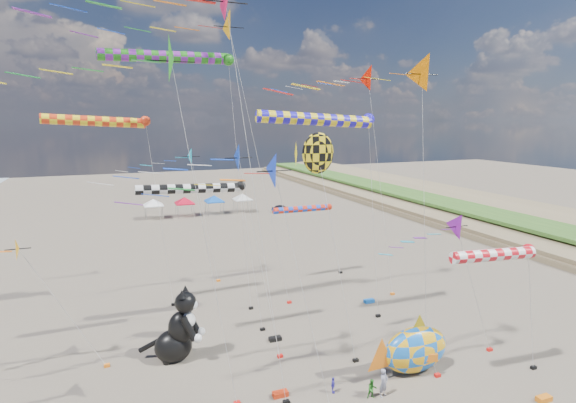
{
  "coord_description": "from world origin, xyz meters",
  "views": [
    {
      "loc": [
        -11.98,
        -14.72,
        15.82
      ],
      "look_at": [
        -1.42,
        12.0,
        10.64
      ],
      "focal_mm": 28.0,
      "sensor_mm": 36.0,
      "label": 1
    }
  ],
  "objects_px": {
    "fish_inflatable": "(415,349)",
    "child_blue": "(333,385)",
    "parked_car": "(282,208)",
    "person_adult": "(384,383)",
    "child_green": "(372,389)",
    "cat_inflatable": "(177,323)"
  },
  "relations": [
    {
      "from": "person_adult",
      "to": "parked_car",
      "type": "bearing_deg",
      "value": 53.73
    },
    {
      "from": "fish_inflatable",
      "to": "cat_inflatable",
      "type": "bearing_deg",
      "value": 152.21
    },
    {
      "from": "person_adult",
      "to": "child_green",
      "type": "distance_m",
      "value": 0.77
    },
    {
      "from": "child_green",
      "to": "parked_car",
      "type": "relative_size",
      "value": 0.33
    },
    {
      "from": "person_adult",
      "to": "parked_car",
      "type": "height_order",
      "value": "person_adult"
    },
    {
      "from": "child_blue",
      "to": "parked_car",
      "type": "relative_size",
      "value": 0.27
    },
    {
      "from": "person_adult",
      "to": "parked_car",
      "type": "distance_m",
      "value": 54.45
    },
    {
      "from": "child_green",
      "to": "child_blue",
      "type": "height_order",
      "value": "child_green"
    },
    {
      "from": "child_blue",
      "to": "parked_car",
      "type": "bearing_deg",
      "value": 9.88
    },
    {
      "from": "cat_inflatable",
      "to": "child_green",
      "type": "bearing_deg",
      "value": -17.55
    },
    {
      "from": "person_adult",
      "to": "child_green",
      "type": "bearing_deg",
      "value": 152.53
    },
    {
      "from": "child_green",
      "to": "parked_car",
      "type": "xyz_separation_m",
      "value": [
        14.4,
        52.63,
        0.02
      ]
    },
    {
      "from": "fish_inflatable",
      "to": "child_blue",
      "type": "height_order",
      "value": "fish_inflatable"
    },
    {
      "from": "child_green",
      "to": "cat_inflatable",
      "type": "bearing_deg",
      "value": 150.65
    },
    {
      "from": "cat_inflatable",
      "to": "child_blue",
      "type": "height_order",
      "value": "cat_inflatable"
    },
    {
      "from": "person_adult",
      "to": "child_blue",
      "type": "height_order",
      "value": "person_adult"
    },
    {
      "from": "person_adult",
      "to": "cat_inflatable",
      "type": "bearing_deg",
      "value": 118.65
    },
    {
      "from": "fish_inflatable",
      "to": "child_blue",
      "type": "xyz_separation_m",
      "value": [
        -5.82,
        -0.09,
        -1.07
      ]
    },
    {
      "from": "person_adult",
      "to": "child_green",
      "type": "height_order",
      "value": "person_adult"
    },
    {
      "from": "fish_inflatable",
      "to": "child_green",
      "type": "xyz_separation_m",
      "value": [
        -3.96,
        -1.38,
        -0.97
      ]
    },
    {
      "from": "person_adult",
      "to": "child_green",
      "type": "xyz_separation_m",
      "value": [
        -0.72,
        0.07,
        -0.27
      ]
    },
    {
      "from": "fish_inflatable",
      "to": "person_adult",
      "type": "distance_m",
      "value": 3.62
    }
  ]
}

